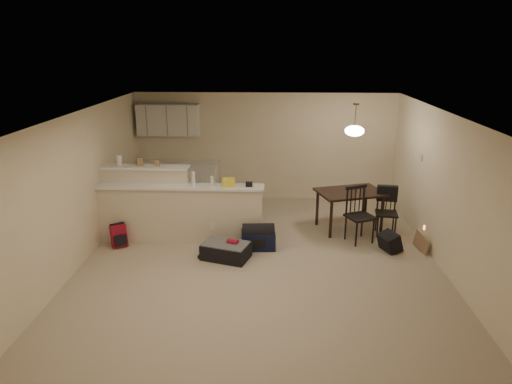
# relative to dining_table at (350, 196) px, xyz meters

# --- Properties ---
(room) EXTENTS (7.00, 7.02, 2.50)m
(room) POSITION_rel_dining_table_xyz_m (-1.72, -1.65, 0.56)
(room) COLOR #BAA88F
(room) RESTS_ON ground
(breakfast_bar) EXTENTS (3.08, 0.58, 1.39)m
(breakfast_bar) POSITION_rel_dining_table_xyz_m (-3.48, -0.66, -0.08)
(breakfast_bar) COLOR beige
(breakfast_bar) RESTS_ON ground
(upper_cabinets) EXTENTS (1.40, 0.34, 0.70)m
(upper_cabinets) POSITION_rel_dining_table_xyz_m (-3.92, 1.67, 1.21)
(upper_cabinets) COLOR white
(upper_cabinets) RESTS_ON room
(kitchen_counter) EXTENTS (1.80, 0.60, 0.90)m
(kitchen_counter) POSITION_rel_dining_table_xyz_m (-3.72, 1.54, -0.24)
(kitchen_counter) COLOR white
(kitchen_counter) RESTS_ON ground
(thermostat) EXTENTS (0.02, 0.12, 0.12)m
(thermostat) POSITION_rel_dining_table_xyz_m (1.26, -0.10, 0.81)
(thermostat) COLOR beige
(thermostat) RESTS_ON room
(jar) EXTENTS (0.10, 0.10, 0.20)m
(jar) POSITION_rel_dining_table_xyz_m (-4.37, -0.53, 0.80)
(jar) COLOR silver
(jar) RESTS_ON breakfast_bar
(cereal_box) EXTENTS (0.10, 0.07, 0.16)m
(cereal_box) POSITION_rel_dining_table_xyz_m (-3.98, -0.53, 0.78)
(cereal_box) COLOR #98734E
(cereal_box) RESTS_ON breakfast_bar
(small_box) EXTENTS (0.08, 0.06, 0.12)m
(small_box) POSITION_rel_dining_table_xyz_m (-3.67, -0.53, 0.76)
(small_box) COLOR #98734E
(small_box) RESTS_ON breakfast_bar
(bottle_a) EXTENTS (0.07, 0.07, 0.26)m
(bottle_a) POSITION_rel_dining_table_xyz_m (-2.96, -0.75, 0.53)
(bottle_a) COLOR silver
(bottle_a) RESTS_ON breakfast_bar
(bottle_b) EXTENTS (0.06, 0.06, 0.18)m
(bottle_b) POSITION_rel_dining_table_xyz_m (-2.62, -0.75, 0.49)
(bottle_b) COLOR silver
(bottle_b) RESTS_ON breakfast_bar
(bag_lump) EXTENTS (0.22, 0.18, 0.14)m
(bag_lump) POSITION_rel_dining_table_xyz_m (-2.32, -0.75, 0.47)
(bag_lump) COLOR #98734E
(bag_lump) RESTS_ON breakfast_bar
(pouch) EXTENTS (0.12, 0.10, 0.08)m
(pouch) POSITION_rel_dining_table_xyz_m (-1.95, -0.75, 0.44)
(pouch) COLOR #98734E
(pouch) RESTS_ON breakfast_bar
(dining_table) EXTENTS (1.45, 1.18, 0.78)m
(dining_table) POSITION_rel_dining_table_xyz_m (0.00, 0.00, 0.00)
(dining_table) COLOR black
(dining_table) RESTS_ON ground
(pendant_lamp) EXTENTS (0.36, 0.36, 0.62)m
(pendant_lamp) POSITION_rel_dining_table_xyz_m (0.00, 0.00, 1.30)
(pendant_lamp) COLOR brown
(pendant_lamp) RESTS_ON room
(dining_chair_near) EXTENTS (0.60, 0.59, 1.05)m
(dining_chair_near) POSITION_rel_dining_table_xyz_m (0.10, -0.64, -0.16)
(dining_chair_near) COLOR black
(dining_chair_near) RESTS_ON ground
(dining_chair_far) EXTENTS (0.45, 0.43, 0.92)m
(dining_chair_far) POSITION_rel_dining_table_xyz_m (0.67, -0.28, -0.23)
(dining_chair_far) COLOR black
(dining_chair_far) RESTS_ON ground
(suitcase) EXTENTS (0.90, 0.72, 0.26)m
(suitcase) POSITION_rel_dining_table_xyz_m (-2.32, -1.44, -0.56)
(suitcase) COLOR black
(suitcase) RESTS_ON ground
(red_backpack) EXTENTS (0.32, 0.29, 0.41)m
(red_backpack) POSITION_rel_dining_table_xyz_m (-4.33, -1.04, -0.48)
(red_backpack) COLOR maroon
(red_backpack) RESTS_ON ground
(navy_duffel) EXTENTS (0.63, 0.38, 0.33)m
(navy_duffel) POSITION_rel_dining_table_xyz_m (-1.78, -1.04, -0.53)
(navy_duffel) COLOR #111637
(navy_duffel) RESTS_ON ground
(black_daypack) EXTENTS (0.38, 0.44, 0.33)m
(black_daypack) POSITION_rel_dining_table_xyz_m (0.57, -1.04, -0.53)
(black_daypack) COLOR black
(black_daypack) RESTS_ON ground
(cardboard_sheet) EXTENTS (0.13, 0.40, 0.31)m
(cardboard_sheet) POSITION_rel_dining_table_xyz_m (1.13, -1.04, -0.53)
(cardboard_sheet) COLOR #98734E
(cardboard_sheet) RESTS_ON ground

